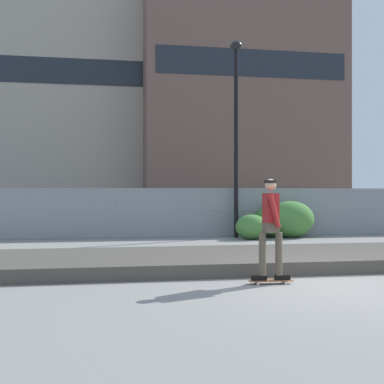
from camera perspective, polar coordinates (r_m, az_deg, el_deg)
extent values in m
plane|color=gray|center=(9.19, 15.19, -10.57)|extent=(120.00, 120.00, 0.00)
cube|color=#4C473F|center=(11.53, 9.77, -7.71)|extent=(15.32, 3.32, 0.29)
cube|color=#9E5B33|center=(9.11, 9.25, -10.26)|extent=(0.81, 0.24, 0.02)
cylinder|color=silver|center=(9.28, 10.67, -10.29)|extent=(0.06, 0.03, 0.05)
cylinder|color=silver|center=(9.11, 11.01, -10.49)|extent=(0.06, 0.03, 0.05)
cylinder|color=silver|center=(9.14, 7.50, -10.45)|extent=(0.06, 0.03, 0.05)
cylinder|color=silver|center=(8.97, 7.79, -10.65)|extent=(0.06, 0.03, 0.05)
cube|color=#99999E|center=(9.19, 10.84, -10.26)|extent=(0.06, 0.14, 0.01)
cube|color=#99999E|center=(9.05, 7.64, -10.42)|extent=(0.06, 0.14, 0.01)
cube|color=black|center=(9.17, 10.59, -9.86)|extent=(0.28, 0.11, 0.09)
cube|color=black|center=(9.05, 7.89, -9.99)|extent=(0.28, 0.11, 0.09)
cylinder|color=brown|center=(9.08, 10.19, -7.16)|extent=(0.13, 0.13, 0.78)
cylinder|color=brown|center=(9.00, 8.30, -7.23)|extent=(0.13, 0.13, 0.78)
cube|color=brown|center=(8.99, 9.25, -4.15)|extent=(0.26, 0.35, 0.18)
cube|color=maroon|center=(8.98, 9.25, -1.86)|extent=(0.24, 0.39, 0.54)
cylinder|color=maroon|center=(9.21, 8.83, -2.19)|extent=(0.23, 0.10, 0.58)
cylinder|color=maroon|center=(8.74, 9.69, -2.30)|extent=(0.23, 0.10, 0.58)
sphere|color=tan|center=(8.97, 9.25, 0.86)|extent=(0.21, 0.21, 0.21)
cylinder|color=black|center=(8.97, 9.25, 1.23)|extent=(0.24, 0.24, 0.05)
cylinder|color=gray|center=(17.91, -8.59, -2.49)|extent=(0.06, 0.06, 1.85)
cylinder|color=gray|center=(19.33, 12.55, -2.32)|extent=(0.06, 0.06, 1.85)
cylinder|color=gray|center=(18.29, 2.39, 0.33)|extent=(20.89, 0.04, 0.04)
cylinder|color=gray|center=(18.30, 2.39, -2.16)|extent=(20.89, 0.04, 0.04)
cylinder|color=gray|center=(18.36, 2.39, -5.14)|extent=(20.89, 0.04, 0.04)
cube|color=gray|center=(18.31, 2.39, -2.44)|extent=(20.89, 0.01, 1.85)
cylinder|color=black|center=(18.27, 5.22, 5.65)|extent=(0.16, 0.16, 7.01)
ellipsoid|color=black|center=(19.00, 5.21, 16.78)|extent=(0.44, 0.44, 0.36)
cube|color=silver|center=(20.81, -10.69, -2.87)|extent=(4.54, 2.17, 0.70)
cube|color=#23282D|center=(20.81, -11.23, -1.02)|extent=(2.33, 1.78, 0.64)
cylinder|color=black|center=(21.58, -6.83, -3.70)|extent=(0.66, 0.29, 0.64)
cylinder|color=black|center=(19.88, -7.03, -4.01)|extent=(0.66, 0.29, 0.64)
cylinder|color=black|center=(21.86, -14.01, -3.65)|extent=(0.66, 0.29, 0.64)
cylinder|color=black|center=(20.18, -14.81, -3.94)|extent=(0.66, 0.29, 0.64)
cube|color=#9E9384|center=(54.45, -17.79, 9.45)|extent=(25.36, 11.65, 21.43)
cube|color=#1E232B|center=(49.31, -18.79, 13.51)|extent=(23.33, 0.04, 2.50)
cube|color=brown|center=(51.27, 5.15, 10.26)|extent=(19.39, 12.56, 21.82)
cube|color=#1E232B|center=(45.92, 7.21, 14.85)|extent=(17.84, 0.04, 2.50)
ellipsoid|color=#477F38|center=(17.54, 7.03, -4.11)|extent=(1.16, 0.95, 0.90)
ellipsoid|color=#336B2D|center=(18.54, 9.60, -3.39)|extent=(1.58, 1.29, 1.22)
ellipsoid|color=#477F38|center=(18.54, 11.55, -3.16)|extent=(1.77, 1.45, 1.37)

